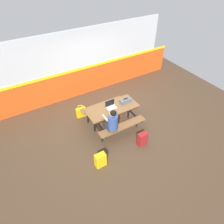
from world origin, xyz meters
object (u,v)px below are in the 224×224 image
backpack_dark (142,139)px  picnic_table_main (112,111)px  satchel_spare (100,160)px  laptop_silver (111,106)px  tote_bag_bright (81,112)px  toolbox_grey (125,101)px  student_nearer (112,122)px

backpack_dark → picnic_table_main: bearing=105.4°
backpack_dark → satchel_spare: bearing=-178.5°
laptop_silver → picnic_table_main: bearing=-58.3°
picnic_table_main → tote_bag_bright: size_ratio=3.94×
toolbox_grey → satchel_spare: size_ratio=0.91×
student_nearer → toolbox_grey: size_ratio=3.02×
laptop_silver → backpack_dark: (0.36, -1.27, -0.57)m
tote_bag_bright → student_nearer: bearing=-75.9°
backpack_dark → student_nearer: bearing=135.6°
picnic_table_main → toolbox_grey: bearing=0.2°
picnic_table_main → laptop_silver: bearing=121.7°
toolbox_grey → backpack_dark: toolbox_grey is taller
student_nearer → toolbox_grey: student_nearer is taller
laptop_silver → toolbox_grey: 0.54m
tote_bag_bright → backpack_dark: bearing=-63.9°
toolbox_grey → backpack_dark: size_ratio=0.91×
student_nearer → laptop_silver: (0.33, 0.60, 0.08)m
picnic_table_main → student_nearer: student_nearer is taller
laptop_silver → backpack_dark: 1.44m
toolbox_grey → satchel_spare: (-1.65, -1.27, -0.60)m
picnic_table_main → laptop_silver: laptop_silver is taller
laptop_silver → tote_bag_bright: laptop_silver is taller
laptop_silver → satchel_spare: 1.81m
student_nearer → satchel_spare: 1.17m
picnic_table_main → backpack_dark: picnic_table_main is taller
satchel_spare → student_nearer: bearing=42.2°
picnic_table_main → tote_bag_bright: bearing=127.7°
toolbox_grey → tote_bag_bright: (-1.24, 0.93, -0.62)m
laptop_silver → toolbox_grey: laptop_silver is taller
student_nearer → laptop_silver: bearing=61.4°
student_nearer → toolbox_grey: 1.04m
laptop_silver → toolbox_grey: size_ratio=0.80×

